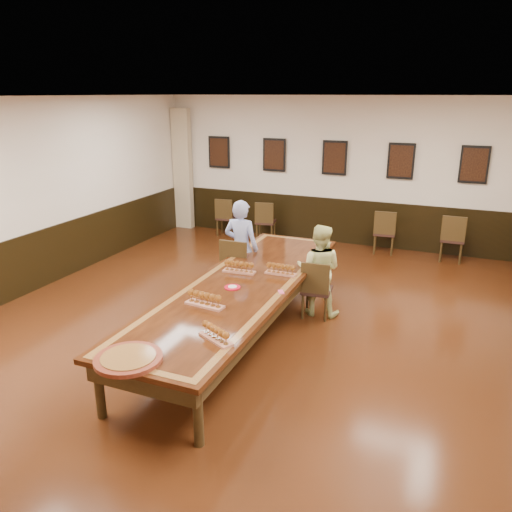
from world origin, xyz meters
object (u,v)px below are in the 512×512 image
at_px(person_man, 241,248).
at_px(chair_woman, 317,288).
at_px(spare_chair_a, 226,216).
at_px(spare_chair_d, 452,238).
at_px(carved_platter, 128,359).
at_px(spare_chair_c, 385,231).
at_px(conference_table, 242,293).
at_px(spare_chair_b, 266,220).
at_px(chair_man, 239,267).
at_px(person_woman, 319,270).

bearing_deg(person_man, chair_woman, 164.78).
height_order(spare_chair_a, person_man, person_man).
xyz_separation_m(spare_chair_d, carved_platter, (-2.75, -6.88, 0.29)).
distance_m(chair_woman, spare_chair_c, 3.64).
bearing_deg(spare_chair_a, conference_table, 110.70).
height_order(spare_chair_a, spare_chair_c, spare_chair_c).
bearing_deg(chair_woman, conference_table, 45.59).
bearing_deg(chair_woman, spare_chair_b, -62.88).
bearing_deg(chair_man, person_man, -90.00).
bearing_deg(spare_chair_d, spare_chair_b, -0.36).
bearing_deg(person_woman, spare_chair_a, -52.09).
xyz_separation_m(spare_chair_b, carved_platter, (1.27, -6.87, 0.32)).
distance_m(spare_chair_b, carved_platter, 6.99).
bearing_deg(spare_chair_a, carved_platter, 100.74).
xyz_separation_m(spare_chair_d, person_man, (-3.19, -3.21, 0.32)).
bearing_deg(spare_chair_c, spare_chair_b, -4.76).
relative_size(spare_chair_c, person_man, 0.58).
bearing_deg(spare_chair_a, spare_chair_d, 172.32).
distance_m(person_woman, carved_platter, 3.52).
height_order(person_woman, conference_table, person_woman).
bearing_deg(spare_chair_d, carved_platter, 67.64).
height_order(spare_chair_a, person_woman, person_woman).
xyz_separation_m(spare_chair_c, conference_table, (-1.24, -4.58, 0.15)).
bearing_deg(person_woman, spare_chair_d, -122.00).
bearing_deg(person_woman, chair_man, -12.12).
bearing_deg(person_woman, conference_table, 48.49).
bearing_deg(spare_chair_b, carved_platter, 90.16).
height_order(spare_chair_a, spare_chair_b, spare_chair_b).
distance_m(chair_woman, person_man, 1.51).
height_order(spare_chair_a, carved_platter, spare_chair_a).
xyz_separation_m(person_woman, conference_table, (-0.79, -1.06, -0.09)).
bearing_deg(spare_chair_d, spare_chair_a, -0.62).
distance_m(chair_woman, person_woman, 0.27).
bearing_deg(spare_chair_d, person_woman, 62.39).
relative_size(chair_woman, spare_chair_c, 0.97).
bearing_deg(chair_man, carved_platter, 96.89).
bearing_deg(conference_table, spare_chair_d, 60.54).
bearing_deg(carved_platter, spare_chair_c, 78.43).
height_order(chair_man, person_man, person_man).
bearing_deg(spare_chair_c, person_woman, 77.28).
relative_size(chair_woman, spare_chair_a, 1.01).
height_order(chair_man, spare_chair_d, chair_man).
distance_m(chair_man, chair_woman, 1.44).
relative_size(spare_chair_a, carved_platter, 1.13).
bearing_deg(spare_chair_c, spare_chair_d, 173.68).
relative_size(chair_woman, carved_platter, 1.14).
relative_size(conference_table, carved_platter, 6.31).
distance_m(person_man, conference_table, 1.50).
xyz_separation_m(chair_man, spare_chair_d, (3.19, 3.32, -0.02)).
xyz_separation_m(chair_man, chair_woman, (1.42, -0.27, -0.05)).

